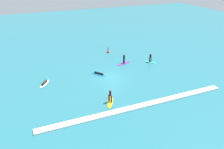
{
  "coord_description": "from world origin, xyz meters",
  "views": [
    {
      "loc": [
        -11.59,
        -27.94,
        15.29
      ],
      "look_at": [
        0.0,
        0.0,
        0.5
      ],
      "focal_mm": 35.42,
      "sensor_mm": 36.0,
      "label": 1
    }
  ],
  "objects_px": {
    "surfer_on_white_board": "(45,83)",
    "marker_buoy": "(108,52)",
    "surfer_on_yellow_board": "(110,100)",
    "surfer_on_teal_board": "(150,60)",
    "surfer_on_blue_board": "(99,74)",
    "surfer_on_purple_board": "(124,61)"
  },
  "relations": [
    {
      "from": "surfer_on_teal_board",
      "to": "marker_buoy",
      "type": "height_order",
      "value": "surfer_on_teal_board"
    },
    {
      "from": "surfer_on_teal_board",
      "to": "surfer_on_yellow_board",
      "type": "height_order",
      "value": "surfer_on_yellow_board"
    },
    {
      "from": "surfer_on_teal_board",
      "to": "surfer_on_purple_board",
      "type": "relative_size",
      "value": 0.79
    },
    {
      "from": "surfer_on_purple_board",
      "to": "surfer_on_blue_board",
      "type": "height_order",
      "value": "surfer_on_purple_board"
    },
    {
      "from": "marker_buoy",
      "to": "surfer_on_teal_board",
      "type": "bearing_deg",
      "value": -55.33
    },
    {
      "from": "surfer_on_blue_board",
      "to": "marker_buoy",
      "type": "distance_m",
      "value": 9.95
    },
    {
      "from": "surfer_on_white_board",
      "to": "marker_buoy",
      "type": "height_order",
      "value": "marker_buoy"
    },
    {
      "from": "surfer_on_white_board",
      "to": "surfer_on_blue_board",
      "type": "height_order",
      "value": "surfer_on_white_board"
    },
    {
      "from": "surfer_on_white_board",
      "to": "marker_buoy",
      "type": "relative_size",
      "value": 1.98
    },
    {
      "from": "surfer_on_teal_board",
      "to": "surfer_on_blue_board",
      "type": "relative_size",
      "value": 1.0
    },
    {
      "from": "surfer_on_purple_board",
      "to": "surfer_on_yellow_board",
      "type": "relative_size",
      "value": 1.08
    },
    {
      "from": "surfer_on_yellow_board",
      "to": "surfer_on_white_board",
      "type": "height_order",
      "value": "surfer_on_yellow_board"
    },
    {
      "from": "surfer_on_yellow_board",
      "to": "marker_buoy",
      "type": "bearing_deg",
      "value": 6.46
    },
    {
      "from": "surfer_on_white_board",
      "to": "surfer_on_blue_board",
      "type": "xyz_separation_m",
      "value": [
        8.33,
        -0.09,
        -0.01
      ]
    },
    {
      "from": "surfer_on_blue_board",
      "to": "marker_buoy",
      "type": "height_order",
      "value": "marker_buoy"
    },
    {
      "from": "surfer_on_white_board",
      "to": "marker_buoy",
      "type": "xyz_separation_m",
      "value": [
        13.28,
        8.54,
        0.05
      ]
    },
    {
      "from": "surfer_on_purple_board",
      "to": "surfer_on_white_board",
      "type": "bearing_deg",
      "value": -9.73
    },
    {
      "from": "surfer_on_purple_board",
      "to": "surfer_on_white_board",
      "type": "relative_size",
      "value": 1.27
    },
    {
      "from": "surfer_on_teal_board",
      "to": "surfer_on_white_board",
      "type": "xyz_separation_m",
      "value": [
        -18.39,
        -1.15,
        -0.37
      ]
    },
    {
      "from": "surfer_on_yellow_board",
      "to": "marker_buoy",
      "type": "xyz_separation_m",
      "value": [
        6.31,
        16.66,
        -0.2
      ]
    },
    {
      "from": "surfer_on_yellow_board",
      "to": "surfer_on_white_board",
      "type": "relative_size",
      "value": 1.18
    },
    {
      "from": "surfer_on_purple_board",
      "to": "surfer_on_teal_board",
      "type": "bearing_deg",
      "value": 145.35
    }
  ]
}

